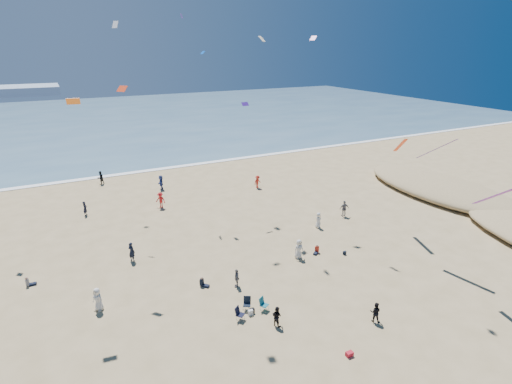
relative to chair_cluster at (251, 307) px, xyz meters
name	(u,v)px	position (x,y,z in m)	size (l,w,h in m)	color
ocean	(94,121)	(-0.97, 88.19, -0.47)	(220.00, 100.00, 0.06)	#476B84
surf_line	(132,173)	(-0.97, 38.19, -0.46)	(220.00, 1.20, 0.08)	white
standing_flyers	(204,213)	(2.66, 16.82, 0.39)	(27.70, 40.61, 1.93)	black
seated_group	(246,315)	(-0.64, -0.49, -0.08)	(24.66, 25.27, 0.84)	silver
chair_cluster	(251,307)	(0.00, 0.00, 0.00)	(2.83, 1.63, 1.00)	black
white_tote	(250,313)	(-0.10, -0.16, -0.30)	(0.35, 0.20, 0.40)	silver
black_backpack	(252,311)	(0.11, -0.02, -0.31)	(0.30, 0.22, 0.38)	black
cooler	(349,354)	(3.57, -6.54, -0.35)	(0.45, 0.30, 0.30)	red
navy_bag	(345,253)	(11.47, 3.74, -0.33)	(0.28, 0.18, 0.34)	black
kites_aloft	(319,81)	(10.18, 7.31, 14.71)	(39.81, 41.44, 28.24)	blue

